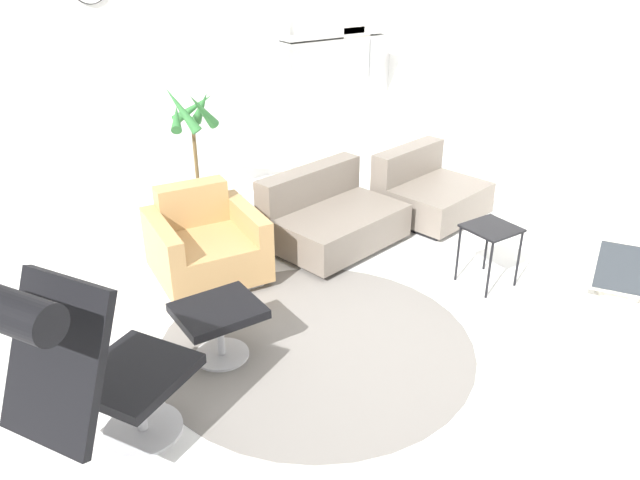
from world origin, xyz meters
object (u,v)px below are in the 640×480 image
at_px(couch_second, 428,193).
at_px(crt_television, 626,259).
at_px(shelf_unit, 341,36).
at_px(couch_low, 330,219).
at_px(side_table, 491,235).
at_px(ottoman, 219,319).
at_px(lounge_chair, 81,360).
at_px(armchair_red, 206,247).
at_px(potted_plant, 196,163).

height_order(couch_second, crt_television, couch_second).
xyz_separation_m(crt_television, shelf_unit, (-0.11, 3.59, 1.20)).
distance_m(couch_low, side_table, 1.43).
relative_size(ottoman, couch_low, 0.41).
xyz_separation_m(ottoman, couch_low, (1.54, 0.97, -0.06)).
distance_m(lounge_chair, armchair_red, 2.09).
relative_size(couch_low, potted_plant, 0.97).
bearing_deg(ottoman, lounge_chair, -150.32).
bearing_deg(side_table, ottoman, 172.22).
xyz_separation_m(couch_low, side_table, (0.63, -1.27, 0.19)).
xyz_separation_m(ottoman, couch_second, (2.67, 0.94, -0.06)).
height_order(couch_second, shelf_unit, shelf_unit).
xyz_separation_m(lounge_chair, shelf_unit, (3.74, 3.14, 0.80)).
bearing_deg(couch_low, couch_second, 166.95).
relative_size(lounge_chair, ottoman, 2.34).
distance_m(potted_plant, shelf_unit, 2.23).
relative_size(lounge_chair, side_table, 2.50).
relative_size(side_table, shelf_unit, 0.25).
height_order(couch_low, crt_television, couch_low).
bearing_deg(couch_second, ottoman, 7.78).
distance_m(ottoman, couch_second, 2.84).
distance_m(couch_second, crt_television, 1.94).
bearing_deg(potted_plant, couch_low, -59.16).
height_order(armchair_red, potted_plant, potted_plant).
bearing_deg(shelf_unit, lounge_chair, -139.98).
bearing_deg(couch_low, lounge_chair, 19.63).
height_order(lounge_chair, couch_second, lounge_chair).
xyz_separation_m(couch_low, shelf_unit, (1.26, 1.63, 1.26)).
height_order(armchair_red, crt_television, armchair_red).
relative_size(ottoman, side_table, 1.07).
height_order(lounge_chair, ottoman, lounge_chair).
bearing_deg(ottoman, couch_second, 19.43).
distance_m(side_table, potted_plant, 2.81).
bearing_deg(armchair_red, ottoman, 75.20).
bearing_deg(couch_low, ottoman, 20.58).
xyz_separation_m(lounge_chair, crt_television, (3.85, -0.45, -0.40)).
height_order(ottoman, crt_television, crt_television).
xyz_separation_m(armchair_red, couch_second, (2.30, -0.09, -0.03)).
distance_m(ottoman, potted_plant, 2.34).
bearing_deg(couch_low, armchair_red, -14.53).
bearing_deg(side_table, shelf_unit, 77.74).
distance_m(lounge_chair, potted_plant, 3.24).
distance_m(armchair_red, shelf_unit, 3.14).
xyz_separation_m(ottoman, armchair_red, (0.38, 1.03, -0.03)).
distance_m(crt_television, potted_plant, 3.79).
distance_m(armchair_red, side_table, 2.24).
bearing_deg(couch_low, crt_television, 113.37).
relative_size(lounge_chair, crt_television, 1.88).
height_order(armchair_red, side_table, armchair_red).
distance_m(couch_low, potted_plant, 1.43).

